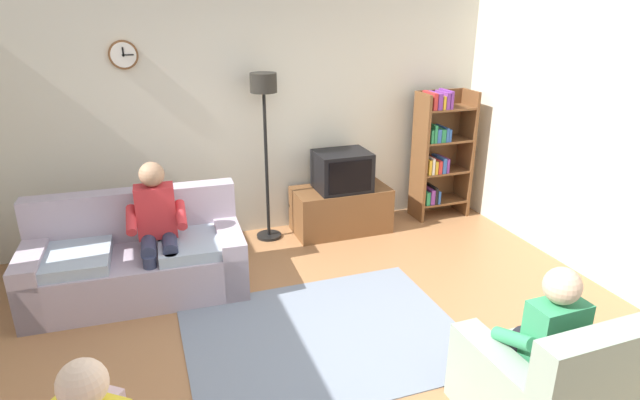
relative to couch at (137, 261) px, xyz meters
The scene contains 11 objects.
ground_plane 2.08m from the couch, 49.36° to the right, with size 12.00×12.00×0.00m, color #9E6B42.
back_wall_assembly 2.02m from the couch, 39.42° to the left, with size 6.20×0.17×2.70m.
couch is the anchor object (origin of this frame).
tv_stand 2.38m from the couch, 16.89° to the left, with size 1.10×0.56×0.52m.
tv 2.41m from the couch, 16.32° to the left, with size 0.60×0.49×0.44m.
bookshelf 3.68m from the couch, 12.03° to the left, with size 0.68×0.36×1.57m.
floor_lamp 1.99m from the couch, 28.89° to the left, with size 0.28×0.28×1.85m.
armchair_near_bookshelf 3.49m from the couch, 47.73° to the right, with size 0.82×0.90×0.90m.
area_rug 1.88m from the couch, 41.73° to the right, with size 2.20×1.70×0.01m, color slate.
person_on_couch 0.45m from the couch, 27.59° to the right, with size 0.52×0.55×1.24m.
person_in_right_armchair 3.44m from the couch, 46.75° to the right, with size 0.52×0.54×1.12m.
Camera 1 is at (-1.20, -3.09, 2.55)m, focal length 29.81 mm.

